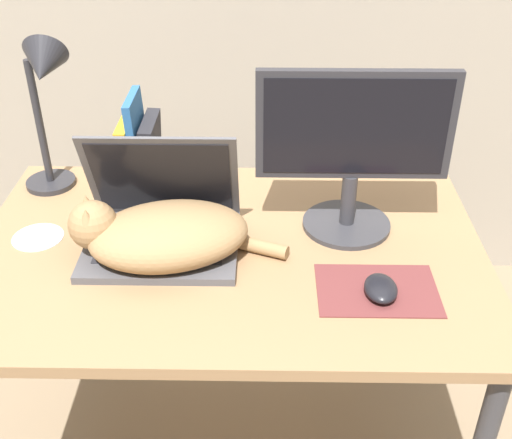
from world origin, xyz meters
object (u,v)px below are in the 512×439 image
object	(u,v)px
desk_lamp	(44,92)
cd_disc	(38,237)
computer_mouse	(381,288)
external_monitor	(353,146)
laptop	(162,225)
cat	(161,234)
book_row	(140,150)

from	to	relation	value
desk_lamp	cd_disc	distance (m)	0.36
cd_disc	computer_mouse	bearing A→B (deg)	-14.57
external_monitor	cd_disc	world-z (taller)	external_monitor
laptop	external_monitor	xyz separation A→B (m)	(0.43, 0.08, 0.16)
desk_lamp	cd_disc	world-z (taller)	desk_lamp
computer_mouse	cd_disc	bearing A→B (deg)	165.43
cd_disc	desk_lamp	bearing A→B (deg)	90.92
laptop	desk_lamp	size ratio (longest dim) A/B	0.84
desk_lamp	cat	bearing A→B (deg)	-43.92
cat	desk_lamp	size ratio (longest dim) A/B	1.17
cd_disc	laptop	bearing A→B (deg)	-3.13
cat	cd_disc	bearing A→B (deg)	166.26
cat	cd_disc	size ratio (longest dim) A/B	4.06
external_monitor	cd_disc	distance (m)	0.77
laptop	cd_disc	world-z (taller)	laptop
external_monitor	desk_lamp	world-z (taller)	desk_lamp
laptop	external_monitor	size ratio (longest dim) A/B	0.79
laptop	computer_mouse	xyz separation A→B (m)	(0.48, -0.19, -0.03)
laptop	desk_lamp	world-z (taller)	desk_lamp
laptop	book_row	bearing A→B (deg)	108.73
laptop	book_row	distance (m)	0.30
external_monitor	laptop	bearing A→B (deg)	-169.77
laptop	desk_lamp	bearing A→B (deg)	141.58
laptop	book_row	xyz separation A→B (m)	(-0.09, 0.28, 0.05)
cat	desk_lamp	world-z (taller)	desk_lamp
external_monitor	book_row	world-z (taller)	external_monitor
cat	external_monitor	world-z (taller)	external_monitor
cd_disc	cat	bearing A→B (deg)	-13.74
cat	cd_disc	world-z (taller)	cat
computer_mouse	desk_lamp	bearing A→B (deg)	151.36
computer_mouse	external_monitor	bearing A→B (deg)	99.33
computer_mouse	laptop	bearing A→B (deg)	158.75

